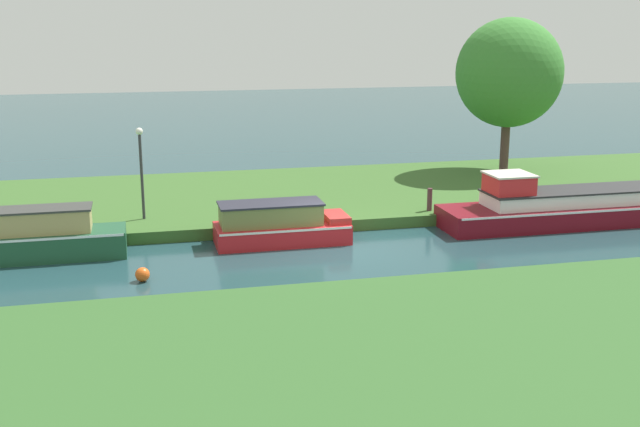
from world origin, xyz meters
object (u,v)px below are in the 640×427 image
object	(u,v)px
forest_cruiser	(37,237)
channel_buoy	(142,275)
willow_tree_left	(509,73)
mooring_post_far	(553,196)
maroon_barge	(586,206)
mooring_post_near	(430,199)
red_narrowboat	(279,225)
lamp_post	(141,163)

from	to	relation	value
forest_cruiser	channel_buoy	xyz separation A→B (m)	(3.01, -2.90, -0.48)
willow_tree_left	mooring_post_far	xyz separation A→B (m)	(-1.22, -6.43, -4.09)
forest_cruiser	mooring_post_far	xyz separation A→B (m)	(17.94, 1.50, -0.01)
mooring_post_far	willow_tree_left	bearing A→B (deg)	79.28
willow_tree_left	maroon_barge	bearing A→B (deg)	-95.52
mooring_post_near	mooring_post_far	bearing A→B (deg)	0.00
red_narrowboat	mooring_post_near	xyz separation A→B (m)	(5.71, 1.50, 0.21)
forest_cruiser	mooring_post_near	xyz separation A→B (m)	(13.07, 1.50, 0.12)
forest_cruiser	mooring_post_near	bearing A→B (deg)	6.55
mooring_post_far	channel_buoy	world-z (taller)	mooring_post_far
channel_buoy	willow_tree_left	bearing A→B (deg)	33.84
willow_tree_left	mooring_post_near	bearing A→B (deg)	-133.40
mooring_post_near	mooring_post_far	distance (m)	4.87
channel_buoy	mooring_post_far	bearing A→B (deg)	16.41
maroon_barge	mooring_post_near	world-z (taller)	maroon_barge
maroon_barge	mooring_post_near	bearing A→B (deg)	164.25
forest_cruiser	mooring_post_far	size ratio (longest dim) A/B	8.81
lamp_post	mooring_post_far	distance (m)	14.92
willow_tree_left	channel_buoy	xyz separation A→B (m)	(-16.15, -10.83, -4.57)
maroon_barge	lamp_post	bearing A→B (deg)	170.19
mooring_post_near	forest_cruiser	bearing A→B (deg)	-173.45
maroon_barge	forest_cruiser	size ratio (longest dim) A/B	2.24
channel_buoy	mooring_post_near	bearing A→B (deg)	23.59
mooring_post_far	lamp_post	bearing A→B (deg)	175.61
maroon_barge	red_narrowboat	size ratio (longest dim) A/B	2.56
red_narrowboat	forest_cruiser	distance (m)	7.36
lamp_post	willow_tree_left	bearing A→B (deg)	18.32
mooring_post_far	channel_buoy	bearing A→B (deg)	-163.59
mooring_post_near	channel_buoy	size ratio (longest dim) A/B	2.03
red_narrowboat	willow_tree_left	world-z (taller)	willow_tree_left
maroon_barge	willow_tree_left	size ratio (longest dim) A/B	1.62
forest_cruiser	channel_buoy	bearing A→B (deg)	-43.93
lamp_post	mooring_post_near	xyz separation A→B (m)	(9.92, -1.13, -1.54)
mooring_post_near	channel_buoy	xyz separation A→B (m)	(-10.06, -4.40, -0.60)
lamp_post	channel_buoy	distance (m)	5.94
lamp_post	channel_buoy	xyz separation A→B (m)	(-0.15, -5.53, -2.15)
red_narrowboat	mooring_post_far	distance (m)	10.68
mooring_post_near	channel_buoy	bearing A→B (deg)	-156.41
maroon_barge	forest_cruiser	distance (m)	18.39
mooring_post_near	lamp_post	bearing A→B (deg)	173.47
forest_cruiser	willow_tree_left	bearing A→B (deg)	22.49
mooring_post_near	channel_buoy	world-z (taller)	mooring_post_near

